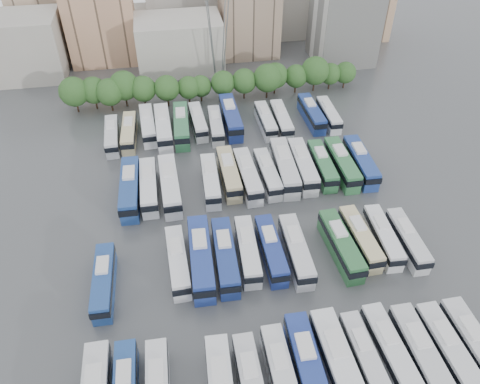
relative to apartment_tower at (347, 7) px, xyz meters
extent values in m
plane|color=#424447|center=(-34.00, -58.00, -13.00)|extent=(220.00, 220.00, 0.00)
cylinder|color=black|center=(-63.11, -15.98, -11.74)|extent=(0.36, 0.36, 2.52)
sphere|color=#234C1E|center=(-63.11, -15.98, -8.32)|extent=(6.05, 6.05, 6.05)
cylinder|color=black|center=(-59.31, -15.25, -11.84)|extent=(0.36, 0.36, 2.31)
sphere|color=#234C1E|center=(-59.31, -15.25, -8.71)|extent=(5.55, 5.55, 5.55)
cylinder|color=black|center=(-56.01, -16.75, -11.83)|extent=(0.36, 0.36, 2.34)
sphere|color=#234C1E|center=(-56.01, -16.75, -8.66)|extent=(5.61, 5.61, 5.61)
cylinder|color=black|center=(-53.02, -15.17, -11.72)|extent=(0.36, 0.36, 2.57)
sphere|color=#234C1E|center=(-53.02, -15.17, -8.23)|extent=(6.16, 6.16, 6.16)
cylinder|color=black|center=(-49.12, -16.18, -11.87)|extent=(0.36, 0.36, 2.25)
sphere|color=#234C1E|center=(-49.12, -16.18, -8.81)|extent=(5.41, 5.41, 5.41)
cylinder|color=black|center=(-44.23, -16.68, -11.88)|extent=(0.36, 0.36, 2.25)
sphere|color=#234C1E|center=(-44.23, -16.68, -8.82)|extent=(5.40, 5.40, 5.40)
cylinder|color=black|center=(-39.65, -16.40, -11.99)|extent=(0.36, 0.36, 2.01)
sphere|color=#234C1E|center=(-39.65, -16.40, -9.26)|extent=(4.83, 4.83, 4.83)
cylinder|color=black|center=(-37.01, -15.81, -12.04)|extent=(0.36, 0.36, 1.92)
sphere|color=#234C1E|center=(-37.01, -15.81, -9.44)|extent=(4.60, 4.60, 4.60)
cylinder|color=black|center=(-32.22, -16.10, -11.91)|extent=(0.36, 0.36, 2.17)
sphere|color=#234C1E|center=(-32.22, -16.10, -8.97)|extent=(5.21, 5.21, 5.21)
cylinder|color=black|center=(-27.63, -16.26, -11.89)|extent=(0.36, 0.36, 2.23)
sphere|color=#234C1E|center=(-27.63, -16.26, -8.86)|extent=(5.35, 5.35, 5.35)
cylinder|color=black|center=(-22.68, -16.83, -11.74)|extent=(0.36, 0.36, 2.53)
sphere|color=#234C1E|center=(-22.68, -16.83, -8.30)|extent=(6.07, 6.07, 6.07)
cylinder|color=black|center=(-20.52, -15.18, -11.84)|extent=(0.36, 0.36, 2.31)
sphere|color=#234C1E|center=(-20.52, -15.18, -8.70)|extent=(5.55, 5.55, 5.55)
cylinder|color=black|center=(-15.86, -15.48, -11.94)|extent=(0.36, 0.36, 2.11)
sphere|color=#234C1E|center=(-15.86, -15.48, -9.08)|extent=(5.07, 5.07, 5.07)
cylinder|color=black|center=(-11.57, -15.41, -11.70)|extent=(0.36, 0.36, 2.60)
sphere|color=#234C1E|center=(-11.57, -15.41, -8.18)|extent=(6.23, 6.23, 6.23)
cylinder|color=black|center=(-7.86, -15.16, -12.02)|extent=(0.36, 0.36, 1.97)
sphere|color=#234C1E|center=(-7.86, -15.16, -9.35)|extent=(4.72, 4.72, 4.72)
cylinder|color=black|center=(-4.38, -15.25, -12.00)|extent=(0.36, 0.36, 2.00)
sphere|color=#234C1E|center=(-4.38, -15.25, -9.29)|extent=(4.79, 4.79, 4.79)
cube|color=#9E998E|center=(-76.00, 4.00, -6.00)|extent=(18.00, 14.00, 14.00)
cube|color=tan|center=(-58.00, 10.00, -4.00)|extent=(16.00, 12.00, 18.00)
cube|color=#ADA89E|center=(-40.00, 2.00, -7.00)|extent=(20.00, 14.00, 12.00)
cube|color=gray|center=(-22.00, 8.00, -5.00)|extent=(14.00, 12.00, 16.00)
cube|color=tan|center=(-72.00, 20.00, -5.00)|extent=(16.00, 14.00, 16.00)
cube|color=#A39E93|center=(-14.00, 20.00, -6.00)|extent=(18.00, 14.00, 14.00)
cube|color=tan|center=(10.00, 14.00, -7.00)|extent=(14.00, 12.00, 12.00)
cube|color=gray|center=(-48.00, 16.00, -8.00)|extent=(12.00, 10.00, 10.00)
cube|color=silver|center=(0.00, 0.00, 0.00)|extent=(14.00, 14.00, 26.00)
cylinder|color=slate|center=(-34.00, -10.00, 4.00)|extent=(2.90, 2.91, 33.83)
cylinder|color=slate|center=(-34.00, -6.00, 4.00)|extent=(2.90, 2.91, 33.83)
cylinder|color=slate|center=(-30.00, -10.00, 4.00)|extent=(2.90, 2.91, 33.83)
cylinder|color=slate|center=(-30.00, -6.00, 4.00)|extent=(2.90, 2.91, 33.83)
cube|color=silver|center=(-55.42, -79.80, -9.28)|extent=(1.77, 3.30, 0.45)
cube|color=silver|center=(-52.33, -79.44, -9.67)|extent=(1.60, 2.96, 0.40)
cube|color=silver|center=(-48.89, -80.01, -9.63)|extent=(1.64, 3.01, 0.41)
cube|color=silver|center=(-42.19, -81.20, -9.34)|extent=(1.87, 3.31, 0.45)
cube|color=black|center=(-38.93, -82.47, -10.82)|extent=(2.48, 11.31, 0.93)
cube|color=silver|center=(-38.93, -80.94, -9.64)|extent=(1.58, 2.97, 0.41)
cube|color=silver|center=(-35.47, -81.96, -11.38)|extent=(2.48, 11.43, 3.24)
cube|color=black|center=(-35.47, -82.10, -10.76)|extent=(2.59, 11.60, 0.95)
cube|color=silver|center=(-35.46, -80.53, -9.56)|extent=(1.63, 3.05, 0.42)
cube|color=navy|center=(-32.41, -81.52, -11.25)|extent=(2.95, 12.43, 3.50)
cube|color=black|center=(-32.41, -81.68, -10.58)|extent=(3.08, 12.62, 1.03)
cube|color=silver|center=(-32.37, -79.98, -9.27)|extent=(1.84, 3.34, 0.45)
cube|color=silver|center=(-28.95, -82.11, -11.13)|extent=(3.03, 13.26, 3.74)
cube|color=black|center=(-28.95, -82.28, -10.41)|extent=(3.16, 13.46, 1.10)
cube|color=silver|center=(-28.98, -80.46, -9.01)|extent=(1.93, 3.55, 0.48)
cube|color=silver|center=(-25.62, -81.32, -11.49)|extent=(2.42, 10.69, 3.02)
cube|color=black|center=(-25.62, -81.45, -10.91)|extent=(2.53, 10.85, 0.89)
cube|color=silver|center=(-25.64, -79.99, -9.78)|extent=(1.55, 2.86, 0.39)
cube|color=silver|center=(-22.46, -81.21, -11.38)|extent=(2.87, 11.52, 3.24)
cube|color=black|center=(-22.46, -81.35, -10.76)|extent=(2.99, 11.69, 0.95)
cube|color=silver|center=(-22.52, -79.78, -9.55)|extent=(1.74, 3.11, 0.42)
cube|color=silver|center=(-19.28, -82.40, -11.27)|extent=(2.65, 12.20, 3.45)
cube|color=black|center=(-19.28, -82.55, -10.61)|extent=(2.77, 12.39, 1.02)
cube|color=silver|center=(-19.29, -80.88, -9.32)|extent=(1.74, 3.26, 0.45)
cube|color=silver|center=(-15.94, -82.50, -11.32)|extent=(2.81, 11.93, 3.36)
cube|color=black|center=(-15.93, -82.65, -10.67)|extent=(2.93, 12.11, 0.99)
cube|color=silver|center=(-15.97, -81.02, -9.42)|extent=(1.76, 3.21, 0.44)
cube|color=silver|center=(-12.67, -82.49, -11.30)|extent=(2.67, 12.03, 3.40)
cube|color=black|center=(-12.66, -82.64, -10.65)|extent=(2.79, 12.21, 1.00)
cube|color=silver|center=(-12.68, -80.99, -9.38)|extent=(1.73, 3.22, 0.44)
cube|color=navy|center=(-55.34, -65.05, -11.40)|extent=(2.67, 11.37, 3.21)
cube|color=black|center=(-55.35, -65.19, -10.78)|extent=(2.78, 11.55, 0.94)
cube|color=silver|center=(-55.31, -63.64, -9.58)|extent=(1.67, 3.06, 0.42)
cube|color=silver|center=(-45.49, -63.24, -11.40)|extent=(2.75, 11.39, 3.21)
cube|color=black|center=(-45.49, -63.39, -10.78)|extent=(2.87, 11.56, 0.94)
cube|color=silver|center=(-45.53, -61.83, -9.58)|extent=(1.70, 3.07, 0.42)
cube|color=navy|center=(-42.28, -63.34, -11.10)|extent=(3.31, 13.48, 3.79)
cube|color=black|center=(-42.29, -63.50, -10.38)|extent=(3.45, 13.68, 1.12)
cube|color=silver|center=(-42.23, -61.66, -8.96)|extent=(2.02, 3.63, 0.49)
cube|color=navy|center=(-38.94, -63.54, -11.24)|extent=(3.04, 12.49, 3.52)
cube|color=black|center=(-38.94, -63.70, -10.57)|extent=(3.17, 12.68, 1.03)
cube|color=silver|center=(-38.89, -61.99, -9.26)|extent=(1.87, 3.36, 0.45)
cube|color=silver|center=(-35.66, -62.90, -11.39)|extent=(2.97, 11.47, 3.22)
cube|color=black|center=(-35.67, -63.04, -10.77)|extent=(3.09, 11.65, 0.95)
cube|color=silver|center=(-35.59, -61.48, -9.57)|extent=(1.76, 3.11, 0.42)
cube|color=navy|center=(-32.37, -63.30, -11.37)|extent=(2.45, 11.48, 3.25)
cube|color=black|center=(-32.37, -63.44, -10.75)|extent=(2.56, 11.65, 0.96)
cube|color=silver|center=(-32.37, -61.86, -9.54)|extent=(1.63, 3.06, 0.42)
cube|color=silver|center=(-28.95, -64.09, -11.32)|extent=(2.79, 11.93, 3.36)
cube|color=black|center=(-28.95, -64.24, -10.68)|extent=(2.92, 12.11, 0.99)
cube|color=silver|center=(-28.91, -62.61, -9.42)|extent=(1.75, 3.20, 0.44)
cube|color=#2C6839|center=(-22.41, -64.21, -11.30)|extent=(3.08, 12.10, 3.40)
cube|color=black|center=(-22.41, -64.36, -10.65)|extent=(3.21, 12.29, 1.00)
cube|color=silver|center=(-22.48, -62.71, -9.38)|extent=(1.84, 3.27, 0.44)
cube|color=beige|center=(-19.16, -63.29, -11.41)|extent=(2.80, 11.31, 3.18)
cube|color=black|center=(-19.15, -63.43, -10.80)|extent=(2.92, 11.48, 0.94)
cube|color=silver|center=(-19.21, -61.88, -9.61)|extent=(1.70, 3.05, 0.41)
cube|color=silver|center=(-15.76, -63.56, -11.44)|extent=(2.88, 11.09, 3.11)
cube|color=black|center=(-15.77, -63.70, -10.85)|extent=(3.00, 11.26, 0.92)
cube|color=silver|center=(-15.69, -62.19, -9.69)|extent=(1.70, 3.00, 0.40)
cube|color=silver|center=(-12.53, -64.75, -11.47)|extent=(2.52, 10.87, 3.07)
cube|color=black|center=(-12.53, -64.88, -10.88)|extent=(2.63, 11.03, 0.90)
cube|color=silver|center=(-12.50, -63.39, -9.73)|extent=(1.59, 2.92, 0.40)
cube|color=navy|center=(-51.99, -46.36, -11.13)|extent=(3.17, 13.28, 3.74)
cube|color=black|center=(-52.00, -46.52, -10.41)|extent=(3.30, 13.48, 1.10)
cube|color=silver|center=(-51.95, -44.71, -9.02)|extent=(1.97, 3.57, 0.48)
cube|color=silver|center=(-48.98, -46.20, -11.29)|extent=(2.59, 12.09, 3.43)
cube|color=black|center=(-48.98, -46.35, -10.63)|extent=(2.71, 12.28, 1.01)
cube|color=silver|center=(-48.99, -44.68, -9.35)|extent=(1.72, 3.23, 0.44)
cube|color=silver|center=(-45.57, -46.63, -11.15)|extent=(3.09, 13.09, 3.69)
cube|color=black|center=(-45.57, -46.80, -10.45)|extent=(3.22, 13.29, 1.09)
cube|color=silver|center=(-45.61, -45.01, -9.07)|extent=(1.93, 3.52, 0.48)
cube|color=white|center=(-38.83, -46.30, -11.36)|extent=(2.88, 11.63, 3.27)
cube|color=black|center=(-38.83, -46.44, -10.74)|extent=(3.00, 11.80, 0.96)
cube|color=silver|center=(-38.77, -44.85, -9.52)|extent=(1.75, 3.14, 0.42)
cube|color=#C4B686|center=(-35.50, -44.93, -11.29)|extent=(2.64, 12.06, 3.41)
cube|color=black|center=(-35.50, -45.08, -10.64)|extent=(2.76, 12.24, 1.00)
cube|color=silver|center=(-35.51, -43.43, -9.37)|extent=(1.73, 3.22, 0.44)
cube|color=silver|center=(-32.50, -46.17, -11.26)|extent=(2.98, 12.32, 3.47)
cube|color=black|center=(-32.49, -46.32, -10.60)|extent=(3.11, 12.51, 1.02)
cube|color=silver|center=(-32.54, -44.64, -9.30)|extent=(1.83, 3.32, 0.45)
cube|color=silver|center=(-29.04, -46.04, -11.40)|extent=(2.70, 11.37, 3.21)
cube|color=black|center=(-29.04, -46.18, -10.78)|extent=(2.82, 11.55, 0.94)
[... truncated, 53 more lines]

